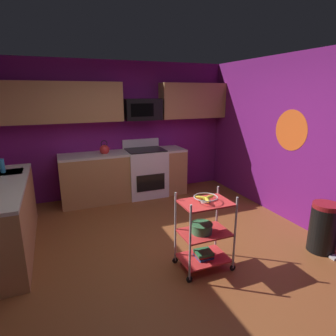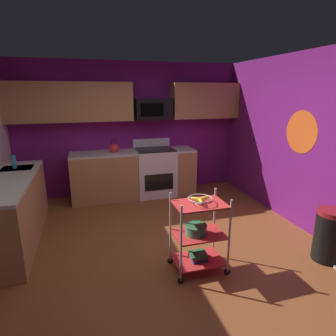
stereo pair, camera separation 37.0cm
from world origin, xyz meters
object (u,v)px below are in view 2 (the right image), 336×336
at_px(rolling_cart, 199,234).
at_px(fruit_bowl, 200,199).
at_px(kettle, 114,148).
at_px(oven_range, 155,171).
at_px(book_stack, 198,256).
at_px(dish_soap_bottle, 14,162).
at_px(trash_can, 329,235).
at_px(mixing_bowl_large, 196,229).
at_px(microwave, 153,109).

height_order(rolling_cart, fruit_bowl, rolling_cart).
bearing_deg(kettle, oven_range, 0.28).
xyz_separation_m(rolling_cart, kettle, (-0.66, 2.61, 0.54)).
xyz_separation_m(oven_range, kettle, (-0.79, -0.00, 0.52)).
bearing_deg(rolling_cart, book_stack, 90.00).
distance_m(fruit_bowl, book_stack, 0.71).
xyz_separation_m(oven_range, book_stack, (-0.12, -2.62, -0.31)).
height_order(fruit_bowl, dish_soap_bottle, dish_soap_bottle).
relative_size(rolling_cart, fruit_bowl, 3.36).
bearing_deg(trash_can, mixing_bowl_large, 170.82).
xyz_separation_m(rolling_cart, book_stack, (0.00, 0.00, -0.29)).
xyz_separation_m(book_stack, kettle, (-0.66, 2.61, 0.83)).
bearing_deg(book_stack, fruit_bowl, 116.57).
height_order(microwave, mixing_bowl_large, microwave).
relative_size(fruit_bowl, trash_can, 0.41).
distance_m(microwave, kettle, 1.06).
bearing_deg(oven_range, mixing_bowl_large, -93.52).
bearing_deg(book_stack, oven_range, 87.31).
xyz_separation_m(oven_range, fruit_bowl, (-0.12, -2.62, 0.40)).
bearing_deg(dish_soap_bottle, microwave, 20.30).
bearing_deg(microwave, fruit_bowl, -92.58).
relative_size(oven_range, kettle, 4.17).
xyz_separation_m(rolling_cart, fruit_bowl, (-0.00, 0.00, 0.42)).
bearing_deg(oven_range, kettle, -179.72).
bearing_deg(book_stack, trash_can, -9.40).
distance_m(oven_range, fruit_bowl, 2.65).
height_order(mixing_bowl_large, trash_can, trash_can).
xyz_separation_m(mixing_bowl_large, kettle, (-0.62, 2.61, 0.48)).
distance_m(mixing_bowl_large, kettle, 2.73).
relative_size(microwave, dish_soap_bottle, 3.50).
distance_m(rolling_cart, trash_can, 1.63).
bearing_deg(kettle, rolling_cart, -75.78).
bearing_deg(kettle, dish_soap_bottle, -154.05).
xyz_separation_m(microwave, trash_can, (1.48, -2.99, -1.37)).
height_order(mixing_bowl_large, kettle, kettle).
height_order(microwave, trash_can, microwave).
relative_size(oven_range, book_stack, 5.28).
bearing_deg(microwave, mixing_bowl_large, -93.37).
bearing_deg(fruit_bowl, book_stack, -63.43).
relative_size(microwave, trash_can, 1.06).
bearing_deg(oven_range, book_stack, -92.69).
relative_size(microwave, kettle, 2.65).
xyz_separation_m(rolling_cart, dish_soap_bottle, (-2.22, 1.85, 0.57)).
relative_size(mixing_bowl_large, dish_soap_bottle, 1.26).
height_order(book_stack, trash_can, trash_can).
distance_m(kettle, trash_can, 3.73).
xyz_separation_m(kettle, trash_can, (2.27, -2.88, -0.67)).
bearing_deg(rolling_cart, kettle, 104.22).
distance_m(rolling_cart, kettle, 2.75).
height_order(microwave, kettle, microwave).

